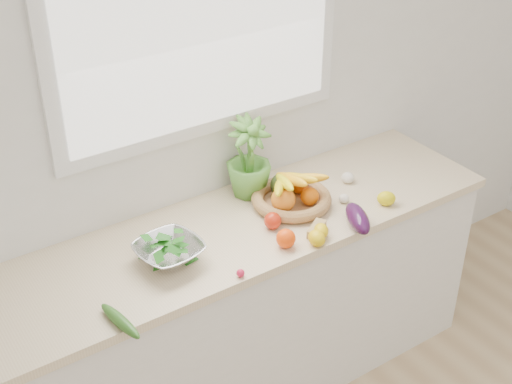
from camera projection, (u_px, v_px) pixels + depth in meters
back_wall at (202, 99)px, 2.90m from camera, size 4.50×0.02×2.70m
counter_cabinet at (244, 312)px, 3.17m from camera, size 2.20×0.58×0.86m
countertop at (243, 228)px, 2.94m from camera, size 2.24×0.62×0.04m
window_frame at (200, 3)px, 2.68m from camera, size 1.30×0.03×1.10m
window_pane at (202, 4)px, 2.67m from camera, size 1.18×0.01×0.98m
orange_loose at (286, 238)px, 2.77m from camera, size 0.09×0.09×0.08m
lemon_a at (317, 238)px, 2.79m from camera, size 0.07×0.09×0.06m
lemon_b at (321, 231)px, 2.84m from camera, size 0.08×0.09×0.06m
lemon_c at (386, 198)px, 3.04m from camera, size 0.10×0.10×0.06m
apple at (273, 221)px, 2.89m from camera, size 0.07×0.07×0.07m
ginger at (317, 229)px, 2.86m from camera, size 0.12×0.10×0.04m
garlic_a at (344, 198)px, 3.06m from camera, size 0.06×0.06×0.04m
garlic_b at (348, 178)px, 3.20m from camera, size 0.07×0.07×0.05m
garlic_c at (318, 212)px, 2.97m from camera, size 0.05×0.05×0.04m
eggplant at (358, 218)px, 2.89m from camera, size 0.15×0.22×0.08m
cucumber at (120, 321)px, 2.40m from camera, size 0.07×0.23×0.04m
radish at (241, 273)px, 2.63m from camera, size 0.03×0.03×0.03m
potted_herb at (249, 157)px, 3.04m from camera, size 0.21×0.21×0.35m
fruit_basket at (291, 195)px, 3.03m from camera, size 0.35×0.35×0.18m
colander_with_spinach at (169, 248)px, 2.67m from camera, size 0.28×0.28×0.13m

